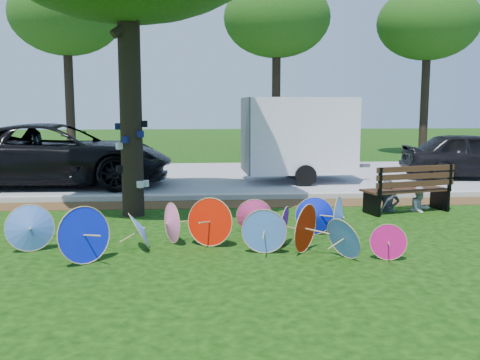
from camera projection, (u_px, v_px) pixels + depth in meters
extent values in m
plane|color=black|center=(215.00, 261.00, 7.66)|extent=(90.00, 90.00, 0.00)
cube|color=#472D16|center=(210.00, 204.00, 12.10)|extent=(90.00, 1.00, 0.01)
cube|color=#B7B5AD|center=(209.00, 197.00, 12.78)|extent=(90.00, 0.30, 0.12)
cube|color=gray|center=(207.00, 176.00, 16.89)|extent=(90.00, 8.00, 0.01)
cylinder|color=black|center=(130.00, 94.00, 10.58)|extent=(0.44, 0.44, 4.90)
cone|color=#4B7BE0|center=(30.00, 229.00, 8.10)|extent=(0.75, 0.42, 0.74)
cone|color=purple|center=(281.00, 226.00, 8.47)|extent=(0.40, 0.68, 0.66)
cone|color=#FF3B8C|center=(254.00, 216.00, 9.27)|extent=(0.64, 0.23, 0.64)
cone|color=pink|center=(169.00, 223.00, 8.63)|extent=(0.37, 0.65, 0.67)
cone|color=red|center=(302.00, 228.00, 8.08)|extent=(0.59, 0.72, 0.77)
cone|color=red|center=(211.00, 221.00, 8.52)|extent=(0.81, 0.55, 0.79)
cone|color=#4B7BE0|center=(264.00, 231.00, 8.05)|extent=(0.71, 0.26, 0.70)
cone|color=#4B7BE0|center=(346.00, 237.00, 7.73)|extent=(0.59, 0.71, 0.64)
cone|color=#4B7BE0|center=(340.00, 217.00, 9.00)|extent=(0.41, 0.68, 0.71)
cone|color=#4B7BE0|center=(141.00, 229.00, 8.26)|extent=(0.52, 0.73, 0.62)
cone|color=#0B1FEB|center=(315.00, 216.00, 9.15)|extent=(0.67, 0.18, 0.67)
cone|color=#0B1FEB|center=(82.00, 234.00, 7.55)|extent=(0.77, 0.73, 0.83)
cone|color=#D2106A|center=(388.00, 241.00, 7.74)|extent=(0.55, 0.28, 0.54)
imported|color=black|center=(58.00, 155.00, 14.83)|extent=(6.28, 2.98, 1.73)
imported|color=black|center=(473.00, 156.00, 16.31)|extent=(4.36, 2.18, 1.43)
cube|color=white|center=(298.00, 135.00, 15.60)|extent=(3.16, 2.07, 2.76)
imported|color=#363A4A|center=(389.00, 180.00, 11.22)|extent=(0.56, 0.45, 1.32)
imported|color=silver|center=(421.00, 188.00, 11.29)|extent=(0.59, 0.52, 1.00)
cylinder|color=black|center=(70.00, 99.00, 21.51)|extent=(0.36, 0.36, 5.00)
ellipsoid|color=#16320B|center=(66.00, 14.00, 21.06)|extent=(4.40, 4.40, 3.20)
cylinder|color=black|center=(276.00, 99.00, 22.48)|extent=(0.36, 0.36, 5.00)
ellipsoid|color=#16320B|center=(277.00, 18.00, 22.03)|extent=(4.40, 4.40, 3.20)
cylinder|color=black|center=(425.00, 100.00, 23.66)|extent=(0.36, 0.36, 5.00)
ellipsoid|color=#16320B|center=(428.00, 23.00, 23.21)|extent=(4.40, 4.40, 3.20)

